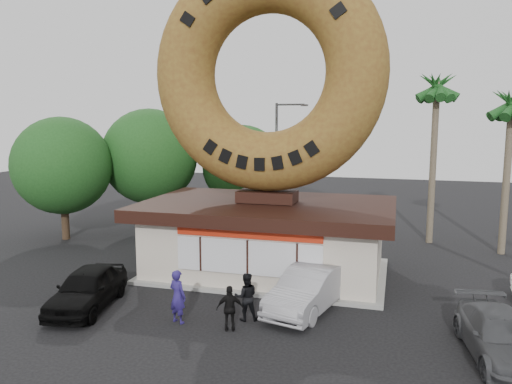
{
  "coord_description": "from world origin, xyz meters",
  "views": [
    {
      "loc": [
        5.58,
        -15.46,
        7.01
      ],
      "look_at": [
        0.04,
        4.0,
        4.03
      ],
      "focal_mm": 35.0,
      "sensor_mm": 36.0,
      "label": 1
    }
  ],
  "objects_px": {
    "street_lamp": "(279,158)",
    "person_center": "(246,297)",
    "person_left": "(178,296)",
    "car_black": "(87,288)",
    "person_right": "(230,309)",
    "car_grey": "(501,336)",
    "donut_shop": "(267,235)",
    "giant_donut": "(268,74)",
    "car_silver": "(308,289)"
  },
  "relations": [
    {
      "from": "car_silver",
      "to": "car_grey",
      "type": "bearing_deg",
      "value": -5.91
    },
    {
      "from": "car_grey",
      "to": "person_left",
      "type": "bearing_deg",
      "value": 173.35
    },
    {
      "from": "donut_shop",
      "to": "car_grey",
      "type": "height_order",
      "value": "donut_shop"
    },
    {
      "from": "person_center",
      "to": "car_black",
      "type": "bearing_deg",
      "value": -16.54
    },
    {
      "from": "giant_donut",
      "to": "person_right",
      "type": "bearing_deg",
      "value": -86.24
    },
    {
      "from": "street_lamp",
      "to": "car_black",
      "type": "xyz_separation_m",
      "value": [
        -3.49,
        -16.04,
        -3.72
      ]
    },
    {
      "from": "car_black",
      "to": "car_silver",
      "type": "distance_m",
      "value": 8.23
    },
    {
      "from": "giant_donut",
      "to": "car_silver",
      "type": "xyz_separation_m",
      "value": [
        2.6,
        -3.94,
        -8.17
      ]
    },
    {
      "from": "donut_shop",
      "to": "street_lamp",
      "type": "bearing_deg",
      "value": 100.5
    },
    {
      "from": "person_center",
      "to": "car_black",
      "type": "xyz_separation_m",
      "value": [
        -6.03,
        -0.54,
        -0.09
      ]
    },
    {
      "from": "car_silver",
      "to": "car_grey",
      "type": "xyz_separation_m",
      "value": [
        6.1,
        -2.2,
        -0.11
      ]
    },
    {
      "from": "street_lamp",
      "to": "person_center",
      "type": "distance_m",
      "value": 16.12
    },
    {
      "from": "giant_donut",
      "to": "car_grey",
      "type": "bearing_deg",
      "value": -35.19
    },
    {
      "from": "person_right",
      "to": "car_grey",
      "type": "height_order",
      "value": "person_right"
    },
    {
      "from": "giant_donut",
      "to": "person_right",
      "type": "height_order",
      "value": "giant_donut"
    },
    {
      "from": "donut_shop",
      "to": "car_black",
      "type": "distance_m",
      "value": 8.12
    },
    {
      "from": "car_silver",
      "to": "giant_donut",
      "type": "bearing_deg",
      "value": 137.42
    },
    {
      "from": "car_black",
      "to": "street_lamp",
      "type": "bearing_deg",
      "value": 67.52
    },
    {
      "from": "street_lamp",
      "to": "person_left",
      "type": "bearing_deg",
      "value": -88.88
    },
    {
      "from": "person_right",
      "to": "car_black",
      "type": "height_order",
      "value": "person_right"
    },
    {
      "from": "donut_shop",
      "to": "car_grey",
      "type": "xyz_separation_m",
      "value": [
        8.71,
        -6.12,
        -1.09
      ]
    },
    {
      "from": "person_center",
      "to": "car_grey",
      "type": "xyz_separation_m",
      "value": [
        8.03,
        -0.64,
        -0.18
      ]
    },
    {
      "from": "street_lamp",
      "to": "car_black",
      "type": "distance_m",
      "value": 16.83
    },
    {
      "from": "person_left",
      "to": "car_grey",
      "type": "height_order",
      "value": "person_left"
    },
    {
      "from": "street_lamp",
      "to": "car_black",
      "type": "bearing_deg",
      "value": -102.29
    },
    {
      "from": "street_lamp",
      "to": "person_right",
      "type": "distance_m",
      "value": 17.07
    },
    {
      "from": "person_right",
      "to": "car_black",
      "type": "relative_size",
      "value": 0.35
    },
    {
      "from": "street_lamp",
      "to": "person_center",
      "type": "height_order",
      "value": "street_lamp"
    },
    {
      "from": "donut_shop",
      "to": "giant_donut",
      "type": "height_order",
      "value": "giant_donut"
    },
    {
      "from": "car_grey",
      "to": "car_silver",
      "type": "bearing_deg",
      "value": 152.35
    },
    {
      "from": "donut_shop",
      "to": "person_right",
      "type": "relative_size",
      "value": 7.25
    },
    {
      "from": "giant_donut",
      "to": "person_left",
      "type": "distance_m",
      "value": 10.33
    },
    {
      "from": "donut_shop",
      "to": "street_lamp",
      "type": "relative_size",
      "value": 1.4
    },
    {
      "from": "giant_donut",
      "to": "car_black",
      "type": "relative_size",
      "value": 2.31
    },
    {
      "from": "person_left",
      "to": "person_right",
      "type": "bearing_deg",
      "value": -164.58
    },
    {
      "from": "person_center",
      "to": "car_silver",
      "type": "bearing_deg",
      "value": -162.56
    },
    {
      "from": "person_right",
      "to": "car_grey",
      "type": "relative_size",
      "value": 0.33
    },
    {
      "from": "car_grey",
      "to": "street_lamp",
      "type": "bearing_deg",
      "value": 115.39
    },
    {
      "from": "street_lamp",
      "to": "car_silver",
      "type": "relative_size",
      "value": 1.69
    },
    {
      "from": "street_lamp",
      "to": "car_grey",
      "type": "relative_size",
      "value": 1.73
    },
    {
      "from": "person_left",
      "to": "person_center",
      "type": "height_order",
      "value": "person_left"
    },
    {
      "from": "car_silver",
      "to": "street_lamp",
      "type": "bearing_deg",
      "value": 121.68
    },
    {
      "from": "car_grey",
      "to": "person_right",
      "type": "bearing_deg",
      "value": 174.7
    },
    {
      "from": "person_right",
      "to": "donut_shop",
      "type": "bearing_deg",
      "value": -103.55
    },
    {
      "from": "giant_donut",
      "to": "person_left",
      "type": "relative_size",
      "value": 5.47
    },
    {
      "from": "street_lamp",
      "to": "person_center",
      "type": "bearing_deg",
      "value": -80.71
    },
    {
      "from": "person_right",
      "to": "car_black",
      "type": "bearing_deg",
      "value": -21.88
    },
    {
      "from": "car_black",
      "to": "person_right",
      "type": "bearing_deg",
      "value": -14.75
    },
    {
      "from": "person_right",
      "to": "car_grey",
      "type": "bearing_deg",
      "value": 165.19
    },
    {
      "from": "person_left",
      "to": "car_grey",
      "type": "xyz_separation_m",
      "value": [
        10.24,
        0.21,
        -0.27
      ]
    }
  ]
}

